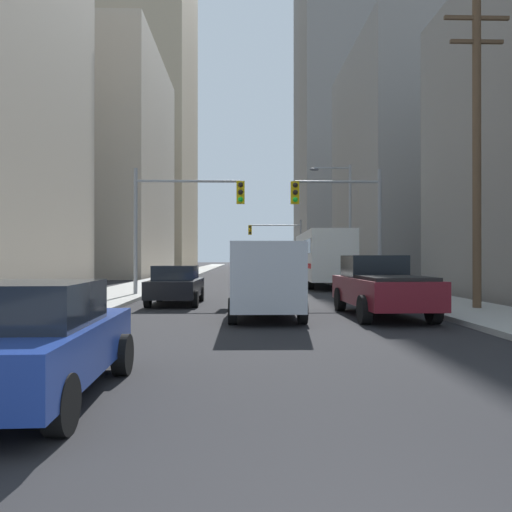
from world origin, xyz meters
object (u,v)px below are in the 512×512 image
(sedan_blue, at_px, (29,340))
(traffic_signal_near_left, at_px, (184,209))
(sedan_black, at_px, (176,285))
(traffic_signal_far_right, at_px, (277,237))
(traffic_signal_near_right, at_px, (341,210))
(sedan_navy, at_px, (253,273))
(sedan_beige, at_px, (293,270))
(cargo_van_silver, at_px, (265,275))
(city_bus, at_px, (322,256))
(pickup_truck_maroon, at_px, (381,286))

(sedan_blue, bearing_deg, traffic_signal_near_left, 89.91)
(sedan_black, xyz_separation_m, traffic_signal_far_right, (6.49, 35.99, 3.36))
(traffic_signal_near_right, xyz_separation_m, traffic_signal_far_right, (-0.74, 32.15, 0.07))
(sedan_navy, relative_size, traffic_signal_near_left, 0.70)
(sedan_navy, bearing_deg, sedan_beige, 63.98)
(cargo_van_silver, distance_m, traffic_signal_near_right, 9.51)
(traffic_signal_far_right, bearing_deg, sedan_beige, -88.53)
(sedan_blue, distance_m, sedan_navy, 28.49)
(sedan_blue, bearing_deg, sedan_beige, 78.85)
(sedan_navy, bearing_deg, city_bus, -29.35)
(traffic_signal_near_left, bearing_deg, city_bus, 47.70)
(traffic_signal_near_right, bearing_deg, traffic_signal_near_left, 180.00)
(pickup_truck_maroon, distance_m, sedan_navy, 19.47)
(sedan_blue, height_order, traffic_signal_near_right, traffic_signal_near_right)
(sedan_navy, xyz_separation_m, traffic_signal_near_right, (3.92, -11.06, 3.30))
(city_bus, distance_m, traffic_signal_near_left, 11.82)
(sedan_black, distance_m, sedan_navy, 15.27)
(traffic_signal_near_right, bearing_deg, sedan_navy, 109.51)
(city_bus, distance_m, sedan_beige, 9.81)
(traffic_signal_far_right, bearing_deg, traffic_signal_near_right, -88.68)
(traffic_signal_near_left, bearing_deg, sedan_blue, -90.09)
(cargo_van_silver, relative_size, sedan_navy, 1.24)
(traffic_signal_near_right, bearing_deg, sedan_blue, -113.20)
(sedan_blue, bearing_deg, cargo_van_silver, 69.22)
(city_bus, bearing_deg, traffic_signal_near_right, -93.09)
(cargo_van_silver, bearing_deg, sedan_blue, -110.78)
(cargo_van_silver, distance_m, sedan_blue, 9.68)
(sedan_black, bearing_deg, traffic_signal_near_right, 28.00)
(sedan_blue, distance_m, sedan_black, 13.38)
(pickup_truck_maroon, height_order, sedan_blue, pickup_truck_maroon)
(city_bus, bearing_deg, sedan_navy, 150.65)
(sedan_blue, bearing_deg, pickup_truck_maroon, 52.41)
(pickup_truck_maroon, height_order, traffic_signal_far_right, traffic_signal_far_right)
(cargo_van_silver, bearing_deg, traffic_signal_far_right, 85.44)
(city_bus, xyz_separation_m, cargo_van_silver, (-4.42, -16.78, -0.64))
(cargo_van_silver, relative_size, sedan_beige, 1.23)
(pickup_truck_maroon, height_order, traffic_signal_near_left, traffic_signal_near_left)
(sedan_black, height_order, traffic_signal_near_right, traffic_signal_near_right)
(sedan_blue, relative_size, sedan_beige, 1.00)
(sedan_blue, xyz_separation_m, sedan_beige, (7.00, 35.52, 0.00))
(sedan_beige, xyz_separation_m, traffic_signal_near_right, (0.38, -18.30, 3.30))
(sedan_black, bearing_deg, sedan_navy, 77.47)
(cargo_van_silver, height_order, traffic_signal_near_right, traffic_signal_near_right)
(sedan_navy, bearing_deg, traffic_signal_far_right, 81.43)
(city_bus, relative_size, traffic_signal_near_right, 1.93)
(pickup_truck_maroon, distance_m, sedan_beige, 26.38)
(city_bus, relative_size, pickup_truck_maroon, 2.13)
(traffic_signal_near_right, bearing_deg, sedan_beige, 91.20)
(sedan_beige, relative_size, traffic_signal_far_right, 0.71)
(sedan_beige, height_order, traffic_signal_near_right, traffic_signal_near_right)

